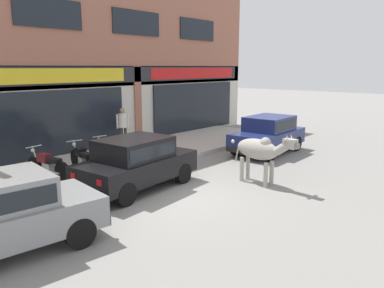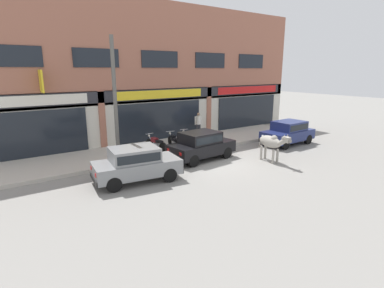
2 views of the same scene
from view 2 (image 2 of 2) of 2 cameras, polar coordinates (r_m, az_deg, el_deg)
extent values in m
plane|color=gray|center=(14.99, 5.25, -3.74)|extent=(90.00, 90.00, 0.00)
cube|color=#B7AFA3|center=(18.14, -2.93, -0.28)|extent=(19.00, 3.70, 0.18)
cube|color=#9E604C|center=(19.46, -6.58, 16.97)|extent=(23.00, 0.55, 6.03)
cube|color=beige|center=(19.63, -6.26, 5.54)|extent=(23.00, 0.55, 3.40)
cube|color=#28282D|center=(19.21, -5.91, 9.42)|extent=(22.08, 0.08, 0.64)
cube|color=black|center=(17.16, -28.80, 1.49)|extent=(5.83, 0.10, 2.40)
cube|color=silver|center=(16.90, -29.46, 7.11)|extent=(6.13, 0.05, 0.52)
cube|color=#9E604C|center=(17.88, -16.69, 4.22)|extent=(0.36, 0.12, 3.40)
cube|color=black|center=(19.41, -5.77, 4.41)|extent=(5.83, 0.10, 2.40)
cube|color=yellow|center=(19.18, -5.87, 9.42)|extent=(6.13, 0.05, 0.52)
cube|color=#9E604C|center=(21.46, 3.21, 6.31)|extent=(0.36, 0.12, 3.40)
cube|color=black|center=(24.01, 10.54, 6.07)|extent=(5.83, 0.10, 2.40)
cube|color=red|center=(23.83, 10.76, 10.11)|extent=(6.13, 0.05, 0.52)
cube|color=black|center=(16.88, -30.88, 14.18)|extent=(2.50, 0.06, 1.00)
cube|color=black|center=(17.63, -17.73, 15.35)|extent=(2.50, 0.06, 1.00)
cube|color=black|center=(19.17, -6.09, 15.75)|extent=(2.50, 0.06, 1.00)
cube|color=black|center=(21.32, 3.52, 15.60)|extent=(2.50, 0.06, 1.00)
cube|color=black|center=(23.93, 11.19, 15.19)|extent=(2.50, 0.06, 1.00)
cube|color=yellow|center=(16.57, -26.79, 10.62)|extent=(0.08, 0.80, 1.10)
ellipsoid|color=#9E998E|center=(15.58, 14.62, 0.43)|extent=(0.65, 1.44, 0.60)
sphere|color=#9E998E|center=(15.34, 15.39, 1.04)|extent=(0.32, 0.32, 0.32)
cylinder|color=#9E998E|center=(15.54, 15.95, -2.20)|extent=(0.12, 0.12, 0.72)
cylinder|color=#9E998E|center=(15.35, 15.19, -2.35)|extent=(0.12, 0.12, 0.72)
cylinder|color=#9E998E|center=(16.14, 13.80, -1.47)|extent=(0.12, 0.12, 0.72)
cylinder|color=#9E998E|center=(15.95, 13.04, -1.61)|extent=(0.12, 0.12, 0.72)
cylinder|color=#9E998E|center=(14.98, 16.80, 0.35)|extent=(0.28, 0.49, 0.43)
cube|color=#9E998E|center=(14.77, 17.56, 0.78)|extent=(0.25, 0.38, 0.26)
cube|color=slate|center=(14.66, 18.05, 0.49)|extent=(0.17, 0.15, 0.14)
cone|color=beige|center=(14.83, 17.77, 1.53)|extent=(0.07, 0.12, 0.19)
cone|color=beige|center=(14.69, 17.23, 1.45)|extent=(0.07, 0.12, 0.19)
cube|color=#9E998E|center=(14.93, 17.78, 1.13)|extent=(0.14, 0.05, 0.10)
cube|color=#9E998E|center=(14.70, 16.92, 1.01)|extent=(0.14, 0.05, 0.10)
cylinder|color=#9E998E|center=(16.16, 12.78, 0.21)|extent=(0.06, 0.17, 0.60)
cylinder|color=black|center=(13.75, -6.66, -4.10)|extent=(0.62, 0.25, 0.60)
cylinder|color=black|center=(12.49, -4.28, -5.93)|extent=(0.62, 0.25, 0.60)
cylinder|color=black|center=(13.17, -16.09, -5.40)|extent=(0.62, 0.25, 0.60)
cylinder|color=black|center=(11.84, -14.65, -7.50)|extent=(0.62, 0.25, 0.60)
cube|color=gray|center=(12.66, -10.40, -4.41)|extent=(3.67, 2.02, 0.60)
cube|color=gray|center=(12.47, -10.96, -1.94)|extent=(2.06, 1.66, 0.56)
cube|color=black|center=(12.47, -10.96, -1.94)|extent=(1.92, 1.67, 0.35)
cube|color=black|center=(13.30, -3.22, -4.29)|extent=(0.31, 1.52, 0.20)
cube|color=black|center=(12.38, -18.07, -6.39)|extent=(0.31, 1.52, 0.20)
sphere|color=silver|center=(13.65, -3.95, -2.51)|extent=(0.14, 0.14, 0.14)
sphere|color=silver|center=(12.81, -2.23, -3.60)|extent=(0.14, 0.14, 0.14)
cube|color=red|center=(12.74, -18.67, -4.34)|extent=(0.05, 0.16, 0.14)
cube|color=red|center=(11.81, -17.89, -5.72)|extent=(0.05, 0.16, 0.14)
cylinder|color=black|center=(18.28, 17.37, -0.11)|extent=(0.61, 0.20, 0.60)
cylinder|color=black|center=(19.13, 13.91, 0.72)|extent=(0.61, 0.20, 0.60)
cylinder|color=black|center=(20.15, 21.24, 0.84)|extent=(0.61, 0.20, 0.60)
cylinder|color=black|center=(20.93, 17.93, 1.57)|extent=(0.61, 0.20, 0.60)
cube|color=navy|center=(19.54, 17.73, 1.64)|extent=(3.56, 1.73, 0.60)
cube|color=navy|center=(19.51, 18.03, 3.34)|extent=(1.95, 1.51, 0.56)
cube|color=black|center=(19.51, 18.03, 3.34)|extent=(1.80, 1.52, 0.35)
cube|color=black|center=(18.23, 14.49, 0.31)|extent=(0.18, 1.52, 0.20)
cube|color=black|center=(20.99, 20.47, 1.62)|extent=(0.18, 1.52, 0.20)
sphere|color=silver|center=(17.86, 15.68, 0.94)|extent=(0.14, 0.14, 0.14)
sphere|color=silver|center=(18.44, 13.33, 1.48)|extent=(0.14, 0.14, 0.14)
cube|color=red|center=(20.70, 21.72, 2.25)|extent=(0.04, 0.16, 0.14)
cube|color=red|center=(21.22, 19.46, 2.71)|extent=(0.04, 0.16, 0.14)
cylinder|color=black|center=(16.85, 3.13, -0.65)|extent=(0.61, 0.23, 0.60)
cylinder|color=black|center=(15.86, 6.66, -1.66)|extent=(0.61, 0.23, 0.60)
cylinder|color=black|center=(15.43, -3.17, -2.02)|extent=(0.61, 0.23, 0.60)
cylinder|color=black|center=(14.34, 0.27, -3.24)|extent=(0.61, 0.23, 0.60)
cube|color=black|center=(15.51, 1.82, -0.78)|extent=(3.63, 1.90, 0.60)
cube|color=black|center=(15.30, 1.56, 1.26)|extent=(2.02, 1.60, 0.56)
cube|color=black|center=(15.30, 1.56, 1.26)|extent=(1.87, 1.61, 0.35)
cube|color=black|center=(16.72, 6.26, -0.54)|extent=(0.25, 1.52, 0.20)
cube|color=black|center=(14.52, -3.32, -2.72)|extent=(0.25, 1.52, 0.20)
sphere|color=silver|center=(17.00, 5.20, 0.76)|extent=(0.14, 0.14, 0.14)
sphere|color=silver|center=(16.35, 7.57, 0.17)|extent=(0.14, 0.14, 0.14)
cube|color=red|center=(14.81, -4.55, -1.13)|extent=(0.04, 0.16, 0.14)
cube|color=red|center=(14.03, -2.22, -1.94)|extent=(0.04, 0.16, 0.14)
cylinder|color=black|center=(17.22, -8.06, 0.09)|extent=(0.18, 0.57, 0.56)
cylinder|color=black|center=(16.24, -5.50, -0.68)|extent=(0.18, 0.57, 0.56)
cube|color=#B2B5BA|center=(16.70, -6.78, -0.17)|extent=(0.25, 0.35, 0.24)
cube|color=maroon|center=(16.77, -7.14, 0.79)|extent=(0.30, 0.43, 0.24)
cube|color=black|center=(16.46, -6.31, 0.50)|extent=(0.30, 0.55, 0.12)
cylinder|color=#B2B5BA|center=(17.10, -7.98, 1.03)|extent=(0.08, 0.27, 0.59)
cylinder|color=#B2B5BA|center=(17.08, -8.09, 1.96)|extent=(0.52, 0.11, 0.03)
sphere|color=silver|center=(17.15, -8.19, 1.60)|extent=(0.12, 0.12, 0.12)
cylinder|color=#B2B5BA|center=(16.38, -6.33, -0.72)|extent=(0.13, 0.48, 0.06)
cylinder|color=black|center=(17.72, -4.16, 0.58)|extent=(0.20, 0.57, 0.56)
cylinder|color=black|center=(16.59, -2.68, -0.32)|extent=(0.20, 0.57, 0.56)
cube|color=#B2B5BA|center=(17.12, -3.42, 0.26)|extent=(0.26, 0.35, 0.24)
cube|color=black|center=(17.21, -3.62, 1.22)|extent=(0.31, 0.44, 0.24)
cube|color=black|center=(16.85, -3.14, 0.88)|extent=(0.31, 0.55, 0.12)
cylinder|color=#B2B5BA|center=(17.60, -4.11, 1.49)|extent=(0.09, 0.27, 0.59)
cylinder|color=#B2B5BA|center=(17.58, -4.17, 2.41)|extent=(0.52, 0.13, 0.03)
sphere|color=silver|center=(17.66, -4.23, 2.06)|extent=(0.12, 0.12, 0.12)
cylinder|color=#B2B5BA|center=(16.78, -3.33, -0.31)|extent=(0.15, 0.48, 0.06)
cylinder|color=black|center=(18.27, -1.55, 1.02)|extent=(0.16, 0.57, 0.56)
cylinder|color=black|center=(17.19, 0.33, 0.21)|extent=(0.16, 0.57, 0.56)
cube|color=#B2B5BA|center=(17.70, -0.61, 0.74)|extent=(0.23, 0.34, 0.24)
cube|color=red|center=(17.78, -0.85, 1.66)|extent=(0.28, 0.42, 0.24)
cube|color=black|center=(17.44, -0.24, 1.35)|extent=(0.27, 0.54, 0.12)
cylinder|color=#B2B5BA|center=(18.15, -1.47, 1.91)|extent=(0.07, 0.27, 0.59)
cylinder|color=#B2B5BA|center=(18.13, -1.54, 2.80)|extent=(0.52, 0.09, 0.03)
sphere|color=silver|center=(18.21, -1.62, 2.46)|extent=(0.12, 0.12, 0.12)
cylinder|color=#B2B5BA|center=(17.36, -0.37, 0.20)|extent=(0.11, 0.48, 0.06)
cylinder|color=#2D2D33|center=(20.19, 1.49, 2.64)|extent=(0.11, 0.11, 0.82)
cylinder|color=#2D2D33|center=(20.18, 0.98, 2.64)|extent=(0.11, 0.11, 0.82)
cylinder|color=silver|center=(20.06, 1.24, 4.57)|extent=(0.32, 0.32, 0.56)
cylinder|color=silver|center=(20.08, 1.84, 4.50)|extent=(0.08, 0.08, 0.56)
cylinder|color=silver|center=(20.05, 0.64, 4.49)|extent=(0.08, 0.08, 0.56)
sphere|color=tan|center=(20.00, 1.25, 5.71)|extent=(0.20, 0.20, 0.20)
cylinder|color=#595651|center=(14.39, -14.42, 7.81)|extent=(0.18, 0.18, 5.87)
camera|label=1|loc=(5.03, -5.48, 0.27)|focal=35.00mm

